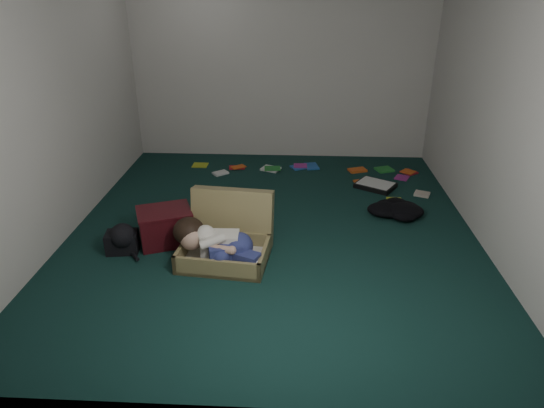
{
  "coord_description": "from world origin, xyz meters",
  "views": [
    {
      "loc": [
        0.22,
        -4.33,
        2.31
      ],
      "look_at": [
        0.0,
        -0.15,
        0.35
      ],
      "focal_mm": 32.0,
      "sensor_mm": 36.0,
      "label": 1
    }
  ],
  "objects": [
    {
      "name": "book_scatter",
      "position": [
        0.61,
        1.5,
        0.01
      ],
      "size": [
        2.98,
        1.33,
        0.02
      ],
      "color": "#BBCB23",
      "rests_on": "floor"
    },
    {
      "name": "floor",
      "position": [
        0.0,
        0.0,
        0.0
      ],
      "size": [
        4.5,
        4.5,
        0.0
      ],
      "primitive_type": "plane",
      "color": "#102E29",
      "rests_on": "ground"
    },
    {
      "name": "wall_back",
      "position": [
        0.0,
        2.25,
        1.3
      ],
      "size": [
        4.5,
        0.0,
        4.5
      ],
      "primitive_type": "plane",
      "rotation": [
        1.57,
        0.0,
        0.0
      ],
      "color": "silver",
      "rests_on": "ground"
    },
    {
      "name": "maroon_bin",
      "position": [
        -1.01,
        -0.32,
        0.17
      ],
      "size": [
        0.6,
        0.54,
        0.34
      ],
      "rotation": [
        0.0,
        0.0,
        0.37
      ],
      "color": "#400D12",
      "rests_on": "floor"
    },
    {
      "name": "wall_left",
      "position": [
        -2.0,
        0.0,
        1.3
      ],
      "size": [
        0.0,
        4.5,
        4.5
      ],
      "primitive_type": "plane",
      "rotation": [
        1.57,
        0.0,
        1.57
      ],
      "color": "silver",
      "rests_on": "ground"
    },
    {
      "name": "backpack",
      "position": [
        -1.37,
        -0.51,
        0.11
      ],
      "size": [
        0.39,
        0.33,
        0.21
      ],
      "primitive_type": null,
      "rotation": [
        0.0,
        0.0,
        0.13
      ],
      "color": "black",
      "rests_on": "floor"
    },
    {
      "name": "paper_tray",
      "position": [
        1.19,
        1.13,
        0.03
      ],
      "size": [
        0.54,
        0.51,
        0.06
      ],
      "rotation": [
        0.0,
        0.0,
        -0.55
      ],
      "color": "black",
      "rests_on": "floor"
    },
    {
      "name": "person",
      "position": [
        -0.46,
        -0.68,
        0.21
      ],
      "size": [
        0.81,
        0.46,
        0.35
      ],
      "rotation": [
        0.0,
        0.0,
        -0.11
      ],
      "color": "white",
      "rests_on": "suitcase"
    },
    {
      "name": "wall_front",
      "position": [
        0.0,
        -2.25,
        1.3
      ],
      "size": [
        4.5,
        0.0,
        4.5
      ],
      "primitive_type": "plane",
      "rotation": [
        -1.57,
        0.0,
        0.0
      ],
      "color": "silver",
      "rests_on": "ground"
    },
    {
      "name": "wall_right",
      "position": [
        2.0,
        0.0,
        1.3
      ],
      "size": [
        0.0,
        4.5,
        4.5
      ],
      "primitive_type": "plane",
      "rotation": [
        1.57,
        0.0,
        -1.57
      ],
      "color": "silver",
      "rests_on": "ground"
    },
    {
      "name": "clothing_pile",
      "position": [
        1.34,
        0.41,
        0.07
      ],
      "size": [
        0.5,
        0.43,
        0.14
      ],
      "primitive_type": null,
      "rotation": [
        0.0,
        0.0,
        0.16
      ],
      "color": "black",
      "rests_on": "floor"
    },
    {
      "name": "suitcase",
      "position": [
        -0.39,
        -0.5,
        0.17
      ],
      "size": [
        0.84,
        0.82,
        0.56
      ],
      "rotation": [
        0.0,
        0.0,
        -0.11
      ],
      "color": "olive",
      "rests_on": "floor"
    }
  ]
}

